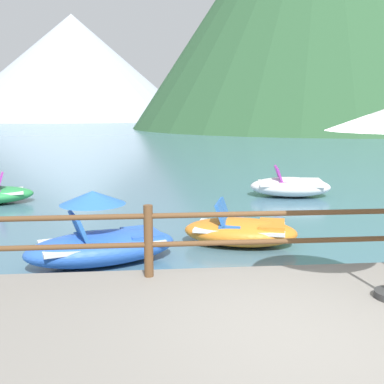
# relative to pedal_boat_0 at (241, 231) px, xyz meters

# --- Properties ---
(ground_plane) EXTENTS (200.00, 200.00, 0.00)m
(ground_plane) POSITION_rel_pedal_boat_0_xyz_m (-0.05, 35.80, -0.27)
(ground_plane) COLOR #477084
(dock_railing) EXTENTS (23.92, 0.12, 0.95)m
(dock_railing) POSITION_rel_pedal_boat_0_xyz_m (-0.05, -2.65, 0.70)
(dock_railing) COLOR brown
(dock_railing) RESTS_ON promenade_dock
(pedal_boat_0) EXTENTS (2.38, 1.70, 0.85)m
(pedal_boat_0) POSITION_rel_pedal_boat_0_xyz_m (0.00, 0.00, 0.00)
(pedal_boat_0) COLOR orange
(pedal_boat_0) RESTS_ON ground
(pedal_boat_3) EXTENTS (2.57, 1.78, 0.89)m
(pedal_boat_3) POSITION_rel_pedal_boat_0_xyz_m (2.48, 4.88, 0.03)
(pedal_boat_3) COLOR white
(pedal_boat_3) RESTS_ON ground
(pedal_boat_4) EXTENTS (2.76, 1.88, 1.25)m
(pedal_boat_4) POSITION_rel_pedal_boat_0_xyz_m (-2.53, -0.87, 0.12)
(pedal_boat_4) COLOR blue
(pedal_boat_4) RESTS_ON ground
(distant_peak) EXTENTS (59.89, 59.89, 25.54)m
(distant_peak) POSITION_rel_pedal_boat_0_xyz_m (-19.89, 112.17, 12.50)
(distant_peak) COLOR #A8B2C1
(distant_peak) RESTS_ON ground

